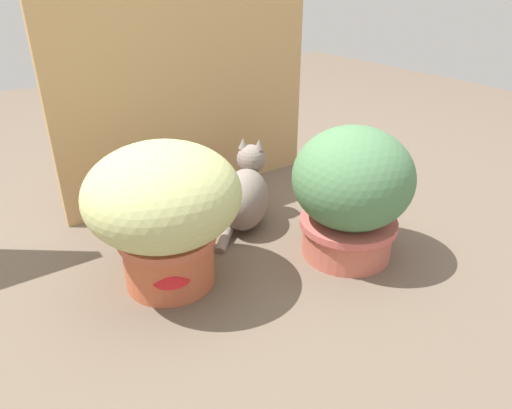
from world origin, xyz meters
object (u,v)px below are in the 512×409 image
at_px(leafy_planter, 351,191).
at_px(cat, 246,194).
at_px(mushroom_ornament_red, 171,272).
at_px(grass_planter, 164,207).

relative_size(leafy_planter, cat, 1.26).
height_order(leafy_planter, mushroom_ornament_red, leafy_planter).
relative_size(leafy_planter, mushroom_ornament_red, 3.09).
bearing_deg(mushroom_ornament_red, leafy_planter, -9.60).
height_order(grass_planter, mushroom_ornament_red, grass_planter).
bearing_deg(mushroom_ornament_red, cat, 31.37).
bearing_deg(grass_planter, leafy_planter, -19.46).
bearing_deg(cat, grass_planter, -156.94).
xyz_separation_m(leafy_planter, cat, (-0.16, 0.36, -0.11)).
height_order(cat, mushroom_ornament_red, cat).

